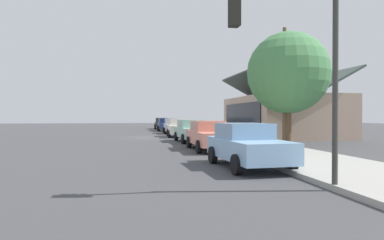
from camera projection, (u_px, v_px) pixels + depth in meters
name	position (u px, v px, depth m)	size (l,w,h in m)	color
ground_plane	(149.00, 138.00, 28.66)	(120.00, 120.00, 0.00)	#424244
sidewalk_curb	(212.00, 136.00, 29.64)	(60.00, 4.20, 0.16)	#A3A099
car_charcoal	(162.00, 123.00, 47.65)	(4.81, 2.18, 1.59)	#2D3035
car_navy	(166.00, 124.00, 41.48)	(4.64, 2.12, 1.59)	navy
car_silver	(172.00, 126.00, 35.55)	(4.48, 2.07, 1.59)	silver
car_ivory	(178.00, 128.00, 29.77)	(4.40, 2.11, 1.59)	silver
car_seafoam	(191.00, 131.00, 23.87)	(4.91, 2.12, 1.59)	#9ED1BC
car_coral	(209.00, 135.00, 18.24)	(4.89, 1.99, 1.59)	#EA8C75
car_skyblue	(247.00, 145.00, 12.05)	(4.40, 2.23, 1.59)	#8CB7E0
storefront_building	(281.00, 115.00, 30.34)	(12.20, 7.94, 5.76)	tan
shade_tree	(288.00, 73.00, 21.31)	(5.22, 5.22, 7.23)	brown
traffic_light_main	(295.00, 49.00, 8.06)	(0.37, 2.79, 5.20)	#383833
utility_pole_wooden	(284.00, 84.00, 21.29)	(1.80, 0.24, 7.50)	brown
fire_hydrant_red	(207.00, 134.00, 25.18)	(0.22, 0.22, 0.71)	red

